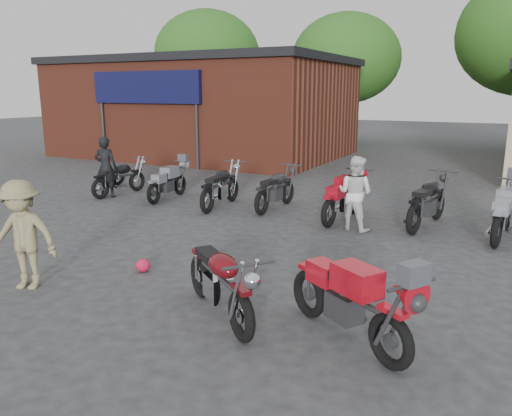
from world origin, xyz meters
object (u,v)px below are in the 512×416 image
at_px(sportbike, 349,295).
at_px(helmet, 143,265).
at_px(person_tan, 23,235).
at_px(person_light, 355,193).
at_px(row_bike_3, 276,187).
at_px(row_bike_0, 120,176).
at_px(row_bike_5, 428,198).
at_px(person_dark, 106,167).
at_px(row_bike_1, 168,180).
at_px(row_bike_4, 343,194).
at_px(row_bike_6, 505,209).
at_px(vintage_motorcycle, 220,276).
at_px(row_bike_2, 221,184).

height_order(sportbike, helmet, sportbike).
distance_m(sportbike, person_tan, 4.78).
relative_size(person_light, row_bike_3, 0.81).
distance_m(person_light, person_tan, 6.35).
bearing_deg(row_bike_0, row_bike_5, -81.42).
bearing_deg(person_dark, helmet, 118.11).
height_order(person_dark, row_bike_1, person_dark).
relative_size(person_dark, row_bike_1, 0.93).
distance_m(row_bike_1, row_bike_4, 4.89).
bearing_deg(row_bike_0, sportbike, -117.21).
bearing_deg(row_bike_3, person_dark, 102.16).
relative_size(row_bike_5, row_bike_6, 1.03).
xyz_separation_m(sportbike, person_light, (-1.35, 4.76, 0.21)).
bearing_deg(person_tan, row_bike_0, 102.29).
xyz_separation_m(helmet, row_bike_4, (1.83, 4.73, 0.48)).
bearing_deg(vintage_motorcycle, row_bike_3, 145.65).
distance_m(vintage_motorcycle, person_dark, 8.38).
relative_size(person_tan, row_bike_0, 0.88).
bearing_deg(row_bike_2, row_bike_5, -90.72).
relative_size(row_bike_0, row_bike_3, 0.96).
bearing_deg(row_bike_1, sportbike, -134.08).
bearing_deg(person_tan, row_bike_6, 25.83).
xyz_separation_m(vintage_motorcycle, person_dark, (-6.71, 5.00, 0.26)).
bearing_deg(row_bike_5, row_bike_1, 102.09).
height_order(sportbike, row_bike_4, row_bike_4).
relative_size(person_dark, row_bike_6, 0.81).
xyz_separation_m(person_tan, row_bike_4, (2.92, 6.04, -0.22)).
bearing_deg(row_bike_6, row_bike_3, 94.69).
xyz_separation_m(helmet, row_bike_6, (5.11, 4.79, 0.49)).
xyz_separation_m(helmet, row_bike_0, (-4.62, 4.56, 0.43)).
height_order(person_dark, person_tan, person_dark).
distance_m(person_dark, row_bike_2, 3.44).
height_order(row_bike_4, row_bike_5, row_bike_5).
relative_size(person_tan, row_bike_3, 0.85).
distance_m(row_bike_0, row_bike_1, 1.56).
bearing_deg(person_light, row_bike_6, -154.60).
xyz_separation_m(helmet, person_tan, (-1.09, -1.32, 0.71)).
bearing_deg(row_bike_5, person_light, 135.54).
distance_m(person_light, row_bike_2, 3.64).
bearing_deg(row_bike_2, row_bike_3, -78.10).
bearing_deg(row_bike_2, row_bike_4, -93.18).
distance_m(helmet, row_bike_4, 5.10).
xyz_separation_m(vintage_motorcycle, row_bike_4, (-0.17, 5.59, 0.02)).
relative_size(helmet, row_bike_4, 0.12).
bearing_deg(person_dark, row_bike_3, 169.75).
relative_size(person_tan, row_bike_4, 0.80).
height_order(row_bike_2, row_bike_6, row_bike_6).
relative_size(person_dark, row_bike_4, 0.82).
bearing_deg(row_bike_5, helmet, 153.60).
bearing_deg(row_bike_4, helmet, 163.50).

